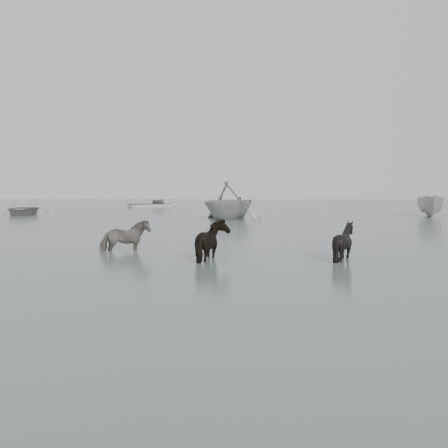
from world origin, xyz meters
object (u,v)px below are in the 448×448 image
Objects in this scene: pony_black at (344,236)px; rowboat_lead at (23,208)px; pony_pinto at (125,230)px; pony_dark at (214,234)px.

pony_black is 31.46m from rowboat_lead.
rowboat_lead is (-21.21, 23.23, -0.22)m from pony_black.
pony_black is at bearing -132.64° from pony_pinto.
pony_dark is 0.32× the size of rowboat_lead.
rowboat_lead is at bearing 21.13° from pony_dark.
rowboat_lead is at bearing 20.49° from pony_black.
pony_pinto is 25.59m from rowboat_lead.
pony_dark is 4.02m from pony_black.
pony_pinto is 0.35× the size of rowboat_lead.
rowboat_lead is at bearing 3.63° from pony_pinto.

